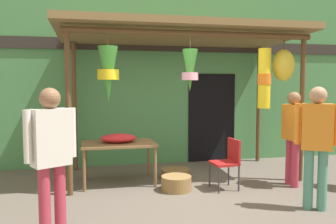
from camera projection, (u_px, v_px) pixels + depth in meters
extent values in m
plane|color=#60564C|center=(190.00, 192.00, 5.63)|extent=(30.00, 30.00, 0.00)
cube|color=#47844C|center=(162.00, 69.00, 7.72)|extent=(11.77, 0.25, 4.20)
cube|color=#2D2823|center=(163.00, 46.00, 7.54)|extent=(10.59, 0.04, 0.24)
cube|color=black|center=(212.00, 118.00, 7.91)|extent=(1.10, 0.03, 2.00)
cylinder|color=brown|center=(69.00, 114.00, 5.39)|extent=(0.09, 0.09, 2.59)
cylinder|color=brown|center=(302.00, 110.00, 6.23)|extent=(0.09, 0.09, 2.59)
cylinder|color=brown|center=(75.00, 107.00, 7.03)|extent=(0.09, 0.09, 2.59)
cylinder|color=brown|center=(259.00, 105.00, 7.87)|extent=(0.09, 0.09, 2.59)
cylinder|color=brown|center=(194.00, 34.00, 5.71)|extent=(4.26, 0.10, 0.10)
cylinder|color=brown|center=(172.00, 38.00, 7.33)|extent=(4.26, 0.10, 0.10)
cube|color=olive|center=(182.00, 34.00, 6.52)|extent=(4.56, 2.18, 0.23)
cylinder|color=brown|center=(108.00, 40.00, 5.46)|extent=(0.01, 0.01, 0.19)
cone|color=green|center=(108.00, 74.00, 5.50)|extent=(0.32, 0.32, 0.89)
cylinder|color=yellow|center=(108.00, 75.00, 5.50)|extent=(0.34, 0.34, 0.16)
cylinder|color=brown|center=(190.00, 43.00, 5.71)|extent=(0.01, 0.01, 0.21)
cone|color=green|center=(190.00, 70.00, 5.74)|extent=(0.26, 0.26, 0.70)
cylinder|color=pink|center=(190.00, 76.00, 5.75)|extent=(0.28, 0.28, 0.13)
cylinder|color=brown|center=(265.00, 44.00, 5.97)|extent=(0.01, 0.01, 0.17)
cylinder|color=yellow|center=(264.00, 79.00, 6.02)|extent=(0.21, 0.21, 1.04)
cylinder|color=orange|center=(264.00, 79.00, 6.02)|extent=(0.23, 0.23, 0.19)
cylinder|color=#4C3D23|center=(284.00, 45.00, 6.13)|extent=(0.02, 0.02, 0.17)
ellipsoid|color=yellow|center=(283.00, 65.00, 6.15)|extent=(0.40, 0.34, 0.56)
cube|color=brown|center=(119.00, 144.00, 6.09)|extent=(1.28, 0.83, 0.04)
cylinder|color=brown|center=(84.00, 171.00, 5.64)|extent=(0.05, 0.05, 0.69)
cylinder|color=brown|center=(155.00, 167.00, 5.89)|extent=(0.05, 0.05, 0.69)
cylinder|color=brown|center=(85.00, 161.00, 6.36)|extent=(0.05, 0.05, 0.69)
cylinder|color=brown|center=(149.00, 158.00, 6.60)|extent=(0.05, 0.05, 0.69)
ellipsoid|color=red|center=(118.00, 138.00, 6.11)|extent=(0.63, 0.44, 0.15)
ellipsoid|color=pink|center=(124.00, 138.00, 6.08)|extent=(0.28, 0.22, 0.11)
cube|color=#AD1E1E|center=(224.00, 163.00, 5.77)|extent=(0.44, 0.44, 0.04)
cube|color=#AD1E1E|center=(234.00, 151.00, 5.81)|extent=(0.07, 0.40, 0.40)
cylinder|color=#333338|center=(210.00, 174.00, 5.90)|extent=(0.03, 0.03, 0.44)
cylinder|color=#333338|center=(219.00, 180.00, 5.56)|extent=(0.03, 0.03, 0.44)
cylinder|color=#333338|center=(229.00, 173.00, 6.01)|extent=(0.03, 0.03, 0.44)
cylinder|color=#333338|center=(239.00, 178.00, 5.67)|extent=(0.03, 0.03, 0.44)
cylinder|color=olive|center=(176.00, 183.00, 5.72)|extent=(0.50, 0.50, 0.24)
cylinder|color=brown|center=(175.00, 174.00, 6.45)|extent=(0.54, 0.54, 0.18)
cylinder|color=#4C8E7A|center=(322.00, 180.00, 4.79)|extent=(0.13, 0.13, 0.85)
cylinder|color=#4C8E7A|center=(308.00, 179.00, 4.84)|extent=(0.13, 0.13, 0.85)
cube|color=orange|center=(317.00, 127.00, 4.76)|extent=(0.46, 0.39, 0.64)
cylinder|color=orange|center=(297.00, 124.00, 4.83)|extent=(0.08, 0.08, 0.57)
sphere|color=tan|center=(318.00, 95.00, 4.73)|extent=(0.23, 0.23, 0.23)
cylinder|color=#B23347|center=(60.00, 201.00, 3.95)|extent=(0.13, 0.13, 0.85)
cylinder|color=#B23347|center=(45.00, 204.00, 3.83)|extent=(0.13, 0.13, 0.85)
cube|color=silver|center=(51.00, 137.00, 3.83)|extent=(0.46, 0.39, 0.63)
cylinder|color=silver|center=(72.00, 132.00, 4.00)|extent=(0.08, 0.08, 0.57)
cylinder|color=silver|center=(27.00, 137.00, 3.66)|extent=(0.08, 0.08, 0.57)
sphere|color=#896042|center=(50.00, 98.00, 3.80)|extent=(0.23, 0.23, 0.23)
cylinder|color=#B23347|center=(295.00, 164.00, 5.88)|extent=(0.13, 0.13, 0.80)
cylinder|color=#B23347|center=(289.00, 162.00, 6.06)|extent=(0.13, 0.13, 0.80)
cube|color=orange|center=(293.00, 122.00, 5.92)|extent=(0.23, 0.41, 0.60)
cylinder|color=orange|center=(302.00, 122.00, 5.66)|extent=(0.08, 0.08, 0.54)
cylinder|color=orange|center=(286.00, 119.00, 6.16)|extent=(0.08, 0.08, 0.54)
sphere|color=#896042|center=(294.00, 98.00, 5.88)|extent=(0.22, 0.22, 0.22)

